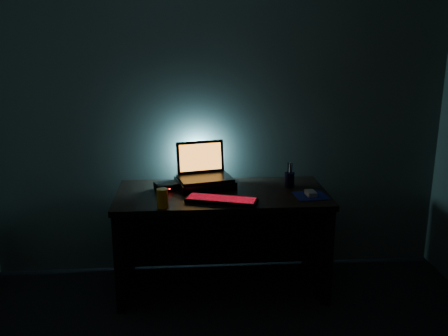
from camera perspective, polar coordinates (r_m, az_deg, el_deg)
name	(u,v)px	position (r m, az deg, el deg)	size (l,w,h in m)	color
room	(252,201)	(1.87, 3.20, -3.75)	(3.50, 4.00, 2.50)	black
desk	(221,223)	(3.69, -0.29, -6.33)	(1.50, 0.70, 0.75)	black
riser	(205,183)	(3.67, -2.17, -1.74)	(0.40, 0.30, 0.06)	black
laptop	(203,170)	(3.69, -2.40, -0.18)	(0.43, 0.36, 0.26)	black
keyboard	(222,200)	(3.35, -0.28, -3.68)	(0.50, 0.29, 0.03)	black
mousepad	(311,196)	(3.53, 9.88, -3.14)	(0.22, 0.20, 0.00)	#0B134F
mouse	(311,193)	(3.52, 9.89, -2.87)	(0.06, 0.10, 0.03)	gray
pen_cup	(289,180)	(3.70, 7.48, -1.34)	(0.07, 0.07, 0.11)	black
juice_glass	(162,198)	(3.26, -7.06, -3.44)	(0.07, 0.07, 0.13)	#FF9D0D
router	(167,186)	(3.62, -6.58, -2.10)	(0.19, 0.17, 0.05)	black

